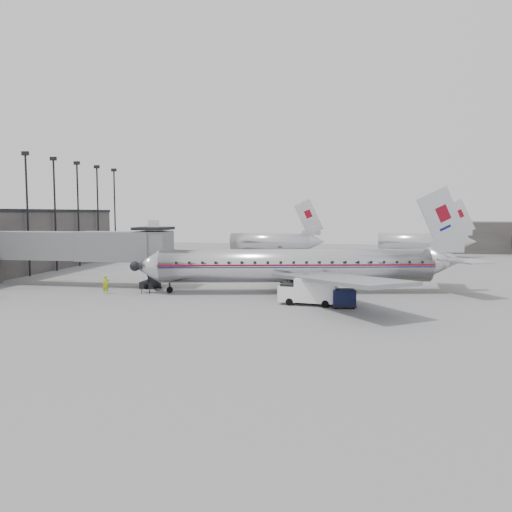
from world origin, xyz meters
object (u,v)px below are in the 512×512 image
Objects in this scene: service_van at (309,291)px; ramp_worker at (106,285)px; airliner at (302,266)px; baggage_cart_white at (315,287)px; baggage_cart_navy at (343,298)px.

ramp_worker is at bearing -178.58° from service_van.
service_van reaches higher than ramp_worker.
airliner is 14.26× the size of baggage_cart_white.
ramp_worker is at bearing 162.38° from baggage_cart_navy.
airliner reaches higher than ramp_worker.
airliner reaches higher than service_van.
service_van is at bearing -74.00° from baggage_cart_white.
service_van is at bearing -48.30° from ramp_worker.
ramp_worker reaches higher than baggage_cart_navy.
service_van is 2.36× the size of baggage_cart_navy.
baggage_cart_navy is at bearing -8.64° from service_van.
airliner is at bearing -28.96° from ramp_worker.
baggage_cart_navy is (3.98, -7.38, -1.83)m from airliner.
ramp_worker is (-18.65, -4.15, -1.73)m from airliner.
service_van is at bearing -92.07° from airliner.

